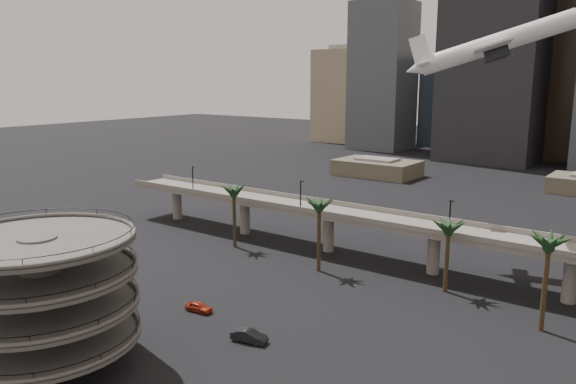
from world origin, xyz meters
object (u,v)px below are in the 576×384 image
Objects in this scene: car_b at (249,336)px; overpass at (378,224)px; parking_ramp at (41,290)px; car_a at (199,307)px; airborne_jet at (495,45)px.

overpass is at bearing -9.34° from car_b.
parking_ramp reaches higher than car_b.
overpass is 38.62m from car_a.
car_a is (-10.33, -36.62, -6.60)m from overpass.
parking_ramp is 0.69× the size of airborne_jet.
car_a is (-24.69, -52.14, -39.28)m from airborne_jet.
parking_ramp is 24.30m from car_a.
overpass is at bearing 77.57° from parking_ramp.
car_a is (2.67, 22.37, -9.10)m from parking_ramp.
car_a is 0.87× the size of car_b.
parking_ramp is at bearing 130.06° from car_b.
airborne_jet is at bearing 69.84° from parking_ramp.
airborne_jet reaches higher than car_b.
parking_ramp is 5.11× the size of car_a.
car_a is at bearing 64.48° from car_b.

